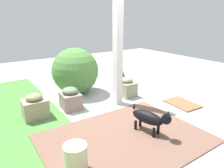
{
  "coord_description": "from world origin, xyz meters",
  "views": [
    {
      "loc": [
        -3.14,
        2.25,
        1.78
      ],
      "look_at": [
        0.31,
        -0.08,
        0.42
      ],
      "focal_mm": 33.41,
      "sensor_mm": 36.0,
      "label": 1
    }
  ],
  "objects_px": {
    "stone_planter_far": "(35,107)",
    "dog": "(150,118)",
    "porch_pillar": "(118,49)",
    "stone_planter_nearest": "(126,87)",
    "doormat": "(182,104)",
    "round_shrub": "(75,71)",
    "stone_planter_mid": "(71,99)",
    "ceramic_urn": "(76,159)",
    "terracotta_pot_spiky": "(122,78)"
  },
  "relations": [
    {
      "from": "round_shrub",
      "to": "porch_pillar",
      "type": "bearing_deg",
      "value": -157.24
    },
    {
      "from": "round_shrub",
      "to": "terracotta_pot_spiky",
      "type": "xyz_separation_m",
      "value": [
        -0.2,
        -1.23,
        -0.32
      ]
    },
    {
      "from": "stone_planter_nearest",
      "to": "doormat",
      "type": "distance_m",
      "value": 1.28
    },
    {
      "from": "ceramic_urn",
      "to": "round_shrub",
      "type": "bearing_deg",
      "value": -24.84
    },
    {
      "from": "doormat",
      "to": "stone_planter_mid",
      "type": "bearing_deg",
      "value": 60.62
    },
    {
      "from": "round_shrub",
      "to": "stone_planter_mid",
      "type": "bearing_deg",
      "value": 148.3
    },
    {
      "from": "terracotta_pot_spiky",
      "to": "doormat",
      "type": "xyz_separation_m",
      "value": [
        -1.71,
        -0.32,
        -0.21
      ]
    },
    {
      "from": "doormat",
      "to": "round_shrub",
      "type": "bearing_deg",
      "value": 39.09
    },
    {
      "from": "porch_pillar",
      "to": "stone_planter_mid",
      "type": "bearing_deg",
      "value": 71.3
    },
    {
      "from": "stone_planter_mid",
      "to": "ceramic_urn",
      "type": "distance_m",
      "value": 1.87
    },
    {
      "from": "stone_planter_nearest",
      "to": "ceramic_urn",
      "type": "bearing_deg",
      "value": 129.38
    },
    {
      "from": "stone_planter_nearest",
      "to": "stone_planter_mid",
      "type": "distance_m",
      "value": 1.36
    },
    {
      "from": "stone_planter_nearest",
      "to": "terracotta_pot_spiky",
      "type": "bearing_deg",
      "value": -28.56
    },
    {
      "from": "porch_pillar",
      "to": "stone_planter_far",
      "type": "xyz_separation_m",
      "value": [
        0.3,
        1.63,
        -0.96
      ]
    },
    {
      "from": "porch_pillar",
      "to": "stone_planter_nearest",
      "type": "relative_size",
      "value": 5.13
    },
    {
      "from": "stone_planter_nearest",
      "to": "stone_planter_far",
      "type": "distance_m",
      "value": 2.06
    },
    {
      "from": "porch_pillar",
      "to": "stone_planter_nearest",
      "type": "distance_m",
      "value": 1.09
    },
    {
      "from": "stone_planter_far",
      "to": "dog",
      "type": "distance_m",
      "value": 2.07
    },
    {
      "from": "stone_planter_mid",
      "to": "dog",
      "type": "height_order",
      "value": "dog"
    },
    {
      "from": "porch_pillar",
      "to": "ceramic_urn",
      "type": "height_order",
      "value": "porch_pillar"
    },
    {
      "from": "ceramic_urn",
      "to": "doormat",
      "type": "bearing_deg",
      "value": -77.47
    },
    {
      "from": "stone_planter_far",
      "to": "terracotta_pot_spiky",
      "type": "bearing_deg",
      "value": -76.27
    },
    {
      "from": "stone_planter_mid",
      "to": "ceramic_urn",
      "type": "relative_size",
      "value": 1.25
    },
    {
      "from": "ceramic_urn",
      "to": "doormat",
      "type": "distance_m",
      "value": 2.79
    },
    {
      "from": "stone_planter_mid",
      "to": "ceramic_urn",
      "type": "xyz_separation_m",
      "value": [
        -1.74,
        0.69,
        -0.02
      ]
    },
    {
      "from": "dog",
      "to": "ceramic_urn",
      "type": "bearing_deg",
      "value": 96.57
    },
    {
      "from": "porch_pillar",
      "to": "ceramic_urn",
      "type": "relative_size",
      "value": 6.23
    },
    {
      "from": "porch_pillar",
      "to": "stone_planter_far",
      "type": "relative_size",
      "value": 5.01
    },
    {
      "from": "stone_planter_nearest",
      "to": "round_shrub",
      "type": "relative_size",
      "value": 0.42
    },
    {
      "from": "dog",
      "to": "doormat",
      "type": "xyz_separation_m",
      "value": [
        0.45,
        -1.39,
        -0.26
      ]
    },
    {
      "from": "terracotta_pot_spiky",
      "to": "dog",
      "type": "distance_m",
      "value": 2.41
    },
    {
      "from": "stone_planter_nearest",
      "to": "terracotta_pot_spiky",
      "type": "xyz_separation_m",
      "value": [
        0.63,
        -0.34,
        0.02
      ]
    },
    {
      "from": "porch_pillar",
      "to": "round_shrub",
      "type": "height_order",
      "value": "porch_pillar"
    },
    {
      "from": "stone_planter_far",
      "to": "doormat",
      "type": "relative_size",
      "value": 0.69
    },
    {
      "from": "stone_planter_nearest",
      "to": "round_shrub",
      "type": "height_order",
      "value": "round_shrub"
    },
    {
      "from": "stone_planter_far",
      "to": "dog",
      "type": "bearing_deg",
      "value": -139.7
    },
    {
      "from": "dog",
      "to": "ceramic_urn",
      "type": "xyz_separation_m",
      "value": [
        -0.15,
        1.33,
        -0.08
      ]
    },
    {
      "from": "terracotta_pot_spiky",
      "to": "round_shrub",
      "type": "bearing_deg",
      "value": 80.95
    },
    {
      "from": "round_shrub",
      "to": "dog",
      "type": "bearing_deg",
      "value": -176.0
    },
    {
      "from": "porch_pillar",
      "to": "stone_planter_nearest",
      "type": "height_order",
      "value": "porch_pillar"
    },
    {
      "from": "stone_planter_far",
      "to": "round_shrub",
      "type": "height_order",
      "value": "round_shrub"
    },
    {
      "from": "dog",
      "to": "ceramic_urn",
      "type": "height_order",
      "value": "dog"
    },
    {
      "from": "stone_planter_mid",
      "to": "terracotta_pot_spiky",
      "type": "height_order",
      "value": "terracotta_pot_spiky"
    },
    {
      "from": "doormat",
      "to": "dog",
      "type": "bearing_deg",
      "value": 107.99
    },
    {
      "from": "stone_planter_mid",
      "to": "round_shrub",
      "type": "xyz_separation_m",
      "value": [
        0.77,
        -0.47,
        0.34
      ]
    },
    {
      "from": "stone_planter_nearest",
      "to": "doormat",
      "type": "relative_size",
      "value": 0.68
    },
    {
      "from": "round_shrub",
      "to": "dog",
      "type": "height_order",
      "value": "round_shrub"
    },
    {
      "from": "stone_planter_nearest",
      "to": "stone_planter_mid",
      "type": "xyz_separation_m",
      "value": [
        0.06,
        1.36,
        0.0
      ]
    },
    {
      "from": "stone_planter_far",
      "to": "ceramic_urn",
      "type": "relative_size",
      "value": 1.24
    },
    {
      "from": "stone_planter_far",
      "to": "dog",
      "type": "xyz_separation_m",
      "value": [
        -1.58,
        -1.34,
        0.06
      ]
    }
  ]
}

